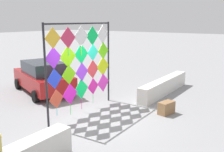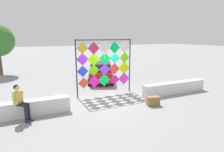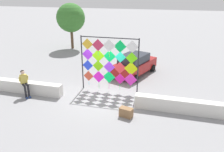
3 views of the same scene
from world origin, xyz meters
TOP-DOWN VIEW (x-y plane):
  - ground at (0.00, 0.00)m, footprint 120.00×120.00m
  - plaza_ledge_left at (-4.32, -0.51)m, footprint 4.39×0.47m
  - plaza_ledge_right at (4.32, -0.51)m, footprint 4.39×0.47m
  - kite_display_rack at (0.32, 0.99)m, footprint 3.43×0.10m
  - seated_vendor at (-4.14, -0.94)m, footprint 0.74×0.71m
  - parked_car at (1.24, 4.26)m, footprint 2.87×4.18m
  - cardboard_box_large at (1.88, -1.66)m, footprint 0.69×0.48m

SIDE VIEW (x-z plane):
  - ground at x=0.00m, z-range 0.00..0.00m
  - cardboard_box_large at x=1.88m, z-range 0.00..0.46m
  - plaza_ledge_left at x=-4.32m, z-range 0.00..0.70m
  - plaza_ledge_right at x=4.32m, z-range 0.00..0.70m
  - parked_car at x=1.24m, z-range 0.01..1.50m
  - seated_vendor at x=-4.14m, z-range 0.14..1.69m
  - kite_display_rack at x=0.32m, z-range 0.27..3.57m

